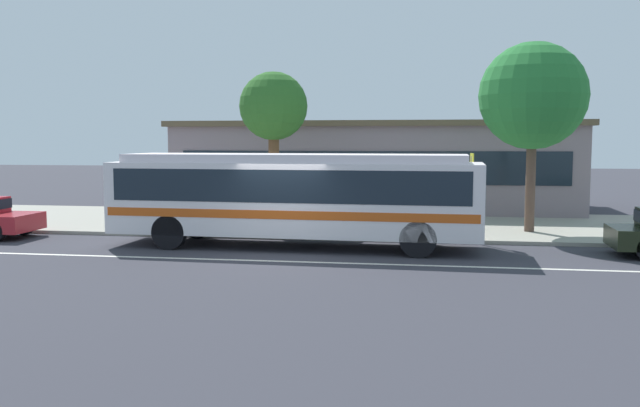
{
  "coord_description": "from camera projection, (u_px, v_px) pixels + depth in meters",
  "views": [
    {
      "loc": [
        3.98,
        -17.73,
        3.16
      ],
      "look_at": [
        0.88,
        1.6,
        1.3
      ],
      "focal_mm": 37.81,
      "sensor_mm": 36.0,
      "label": 1
    }
  ],
  "objects": [
    {
      "name": "ground_plane",
      "position": [
        279.0,
        256.0,
        18.36
      ],
      "size": [
        120.0,
        120.0,
        0.0
      ],
      "primitive_type": "plane",
      "color": "#33333B"
    },
    {
      "name": "sidewalk_slab",
      "position": [
        319.0,
        223.0,
        25.17
      ],
      "size": [
        60.0,
        8.0,
        0.12
      ],
      "primitive_type": "cube",
      "color": "gray",
      "rests_on": "ground_plane"
    },
    {
      "name": "lane_stripe_center",
      "position": [
        272.0,
        261.0,
        17.57
      ],
      "size": [
        56.0,
        0.16,
        0.01
      ],
      "primitive_type": "cube",
      "color": "silver",
      "rests_on": "ground_plane"
    },
    {
      "name": "transit_bus",
      "position": [
        295.0,
        193.0,
        19.75
      ],
      "size": [
        10.88,
        2.94,
        2.74
      ],
      "color": "silver",
      "rests_on": "ground_plane"
    },
    {
      "name": "pedestrian_waiting_near_sign",
      "position": [
        262.0,
        201.0,
        22.73
      ],
      "size": [
        0.45,
        0.45,
        1.69
      ],
      "color": "#71614F",
      "rests_on": "sidewalk_slab"
    },
    {
      "name": "pedestrian_walking_along_curb",
      "position": [
        180.0,
        200.0,
        23.2
      ],
      "size": [
        0.48,
        0.48,
        1.67
      ],
      "color": "#795B52",
      "rests_on": "sidewalk_slab"
    },
    {
      "name": "pedestrian_standing_by_tree",
      "position": [
        256.0,
        200.0,
        22.87
      ],
      "size": [
        0.41,
        0.41,
        1.7
      ],
      "color": "#263D37",
      "rests_on": "sidewalk_slab"
    },
    {
      "name": "bus_stop_sign",
      "position": [
        471.0,
        184.0,
        20.57
      ],
      "size": [
        0.09,
        0.44,
        2.63
      ],
      "color": "gray",
      "rests_on": "sidewalk_slab"
    },
    {
      "name": "street_tree_near_stop",
      "position": [
        273.0,
        108.0,
        24.34
      ],
      "size": [
        2.47,
        2.47,
        5.49
      ],
      "color": "brown",
      "rests_on": "sidewalk_slab"
    },
    {
      "name": "street_tree_mid_block",
      "position": [
        533.0,
        96.0,
        21.97
      ],
      "size": [
        3.5,
        3.5,
        6.22
      ],
      "color": "brown",
      "rests_on": "sidewalk_slab"
    },
    {
      "name": "station_building",
      "position": [
        377.0,
        165.0,
        31.38
      ],
      "size": [
        17.5,
        8.84,
        3.95
      ],
      "color": "gray",
      "rests_on": "ground_plane"
    }
  ]
}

